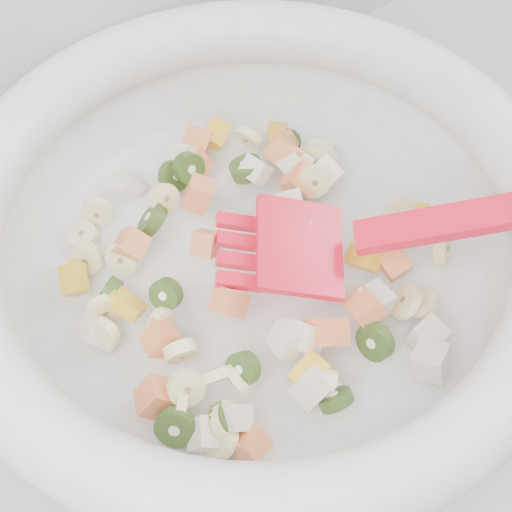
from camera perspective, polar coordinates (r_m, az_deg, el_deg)
mixing_bowl at (r=0.55m, az=0.04°, el=0.99°), size 0.48×0.44×0.15m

